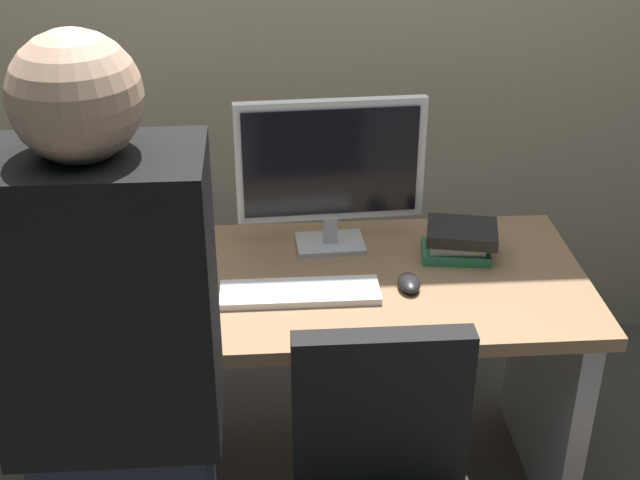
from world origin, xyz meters
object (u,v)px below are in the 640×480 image
at_px(mouse, 409,283).
at_px(book_stack, 459,241).
at_px(keyboard, 300,293).
at_px(cup_near_keyboard, 143,311).
at_px(desk, 319,344).
at_px(person_at_desk, 122,430).
at_px(monitor, 331,167).

distance_m(mouse, book_stack, 0.24).
bearing_deg(keyboard, cup_near_keyboard, -164.26).
height_order(desk, person_at_desk, person_at_desk).
bearing_deg(book_stack, mouse, -135.25).
bearing_deg(book_stack, cup_near_keyboard, -161.07).
bearing_deg(mouse, keyboard, -176.64).
height_order(keyboard, book_stack, book_stack).
bearing_deg(desk, monitor, 75.94).
bearing_deg(mouse, monitor, 127.76).
bearing_deg(monitor, mouse, -52.24).
xyz_separation_m(person_at_desk, cup_near_keyboard, (-0.02, 0.53, -0.06)).
bearing_deg(monitor, cup_near_keyboard, -142.88).
relative_size(person_at_desk, keyboard, 3.81).
relative_size(desk, book_stack, 6.44).
distance_m(monitor, mouse, 0.40).
bearing_deg(cup_near_keyboard, desk, 23.30).
height_order(mouse, cup_near_keyboard, cup_near_keyboard).
distance_m(desk, person_at_desk, 0.91).
distance_m(person_at_desk, monitor, 1.05).
relative_size(person_at_desk, mouse, 16.39).
relative_size(desk, person_at_desk, 0.92).
xyz_separation_m(monitor, keyboard, (-0.10, -0.27, -0.25)).
xyz_separation_m(keyboard, book_stack, (0.47, 0.19, 0.04)).
relative_size(monitor, book_stack, 2.32).
bearing_deg(desk, book_stack, 13.77).
bearing_deg(keyboard, book_stack, 21.75).
distance_m(desk, mouse, 0.35).
bearing_deg(monitor, desk, -104.06).
bearing_deg(monitor, person_at_desk, -118.06).
bearing_deg(cup_near_keyboard, person_at_desk, -87.67).
height_order(keyboard, mouse, mouse).
relative_size(keyboard, book_stack, 1.84).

